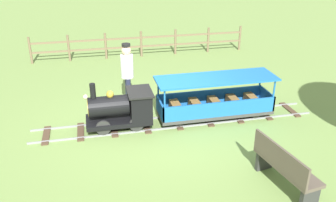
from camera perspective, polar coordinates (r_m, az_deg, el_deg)
name	(u,v)px	position (r m, az deg, el deg)	size (l,w,h in m)	color
ground_plane	(160,124)	(8.07, -1.21, -3.67)	(60.00, 60.00, 0.00)	#75934C
track	(177,122)	(8.14, 1.38, -3.29)	(0.79, 6.40, 0.04)	gray
locomotive	(123,108)	(7.75, -7.22, -1.13)	(0.75, 1.45, 1.06)	black
passenger_car	(215,102)	(8.20, 7.51, -0.13)	(0.85, 2.70, 0.97)	#3F3F3F
conductor_person	(127,71)	(8.53, -6.53, 4.78)	(0.30, 0.30, 1.62)	#282D47
park_bench	(284,167)	(6.21, 18.08, -9.99)	(1.35, 0.61, 0.82)	brown
fence_section	(141,43)	(12.70, -4.30, 9.21)	(0.08, 7.48, 0.90)	#756047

